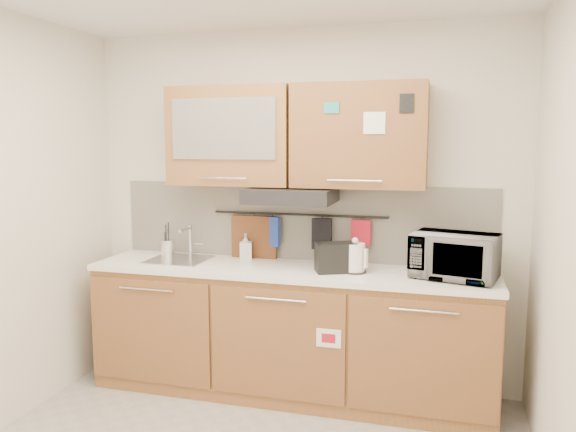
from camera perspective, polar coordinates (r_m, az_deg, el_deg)
The scene contains 17 objects.
wall_back at distance 4.16m, azimuth 1.24°, elevation 0.77°, with size 3.20×3.20×0.00m, color silver.
base_cabinet at distance 4.08m, azimuth 0.10°, elevation -12.32°, with size 2.80×0.64×0.88m.
countertop at distance 3.93m, azimuth 0.10°, elevation -5.54°, with size 2.82×0.62×0.04m, color white.
backsplash at distance 4.16m, azimuth 1.20°, elevation -0.62°, with size 2.80×0.02×0.56m, color silver.
upper_cabinets at distance 3.96m, azimuth 0.55°, elevation 8.12°, with size 1.82×0.37×0.70m.
range_hood at distance 3.91m, azimuth 0.33°, elevation 2.10°, with size 0.60×0.46×0.10m, color black.
sink at distance 4.25m, azimuth -10.98°, elevation -4.37°, with size 0.42×0.40×0.26m.
utensil_rail at distance 4.12m, azimuth 1.07°, elevation 0.14°, with size 0.02×0.02×1.30m, color black.
utensil_crock at distance 4.36m, azimuth -12.10°, elevation -3.21°, with size 0.13×0.13×0.27m.
kettle at distance 3.79m, azimuth 6.82°, elevation -4.34°, with size 0.18×0.18×0.24m.
toaster at distance 3.79m, azimuth 4.85°, elevation -4.18°, with size 0.30×0.25×0.20m.
microwave at distance 3.76m, azimuth 16.56°, elevation -3.92°, with size 0.52×0.35×0.29m, color #999999.
soap_bottle at distance 4.19m, azimuth -4.31°, elevation -3.11°, with size 0.09×0.09×0.20m, color #999999.
cutting_board at distance 4.24m, azimuth -3.47°, elevation -2.90°, with size 0.35×0.03×0.43m, color brown.
oven_mitt at distance 4.18m, azimuth -1.64°, elevation -1.57°, with size 0.13×0.03×0.22m, color #223C9C.
dark_pouch at distance 4.08m, azimuth 3.45°, elevation -1.82°, with size 0.14×0.04×0.23m, color black.
pot_holder at distance 4.03m, azimuth 7.43°, elevation -1.66°, with size 0.14×0.02×0.18m, color red.
Camera 1 is at (1.03, -2.50, 1.79)m, focal length 35.00 mm.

